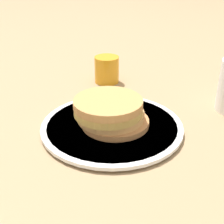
{
  "coord_description": "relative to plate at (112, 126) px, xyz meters",
  "views": [
    {
      "loc": [
        -0.57,
        0.02,
        0.33
      ],
      "look_at": [
        -0.02,
        0.02,
        0.04
      ],
      "focal_mm": 50.0,
      "sensor_mm": 36.0,
      "label": 1
    }
  ],
  "objects": [
    {
      "name": "ground_plane",
      "position": [
        0.02,
        -0.02,
        -0.01
      ],
      "size": [
        4.0,
        4.0,
        0.0
      ],
      "primitive_type": "plane",
      "color": "#9E7F5B"
    },
    {
      "name": "pancake_stack",
      "position": [
        -0.0,
        0.0,
        0.03
      ],
      "size": [
        0.15,
        0.15,
        0.06
      ],
      "color": "#B87B49",
      "rests_on": "plate"
    },
    {
      "name": "plate",
      "position": [
        0.0,
        0.0,
        0.0
      ],
      "size": [
        0.29,
        0.29,
        0.01
      ],
      "color": "white",
      "rests_on": "ground_plane"
    },
    {
      "name": "juice_glass",
      "position": [
        0.26,
        0.01,
        0.03
      ],
      "size": [
        0.07,
        0.07,
        0.07
      ],
      "color": "orange",
      "rests_on": "ground_plane"
    }
  ]
}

